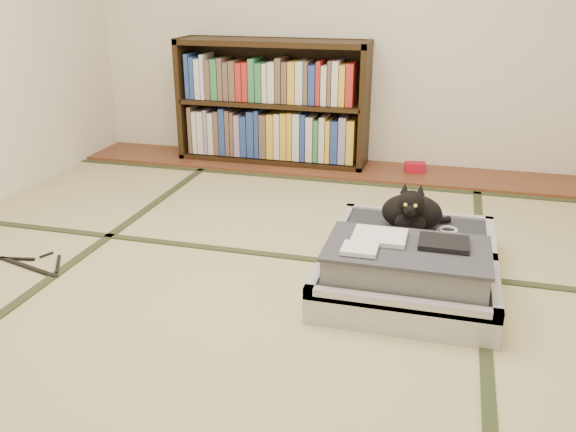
# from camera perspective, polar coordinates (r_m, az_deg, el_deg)

# --- Properties ---
(floor) EXTENTS (4.50, 4.50, 0.00)m
(floor) POSITION_cam_1_polar(r_m,az_deg,el_deg) (2.83, -2.86, -7.13)
(floor) COLOR tan
(floor) RESTS_ON ground
(wood_strip) EXTENTS (4.00, 0.50, 0.02)m
(wood_strip) POSITION_cam_1_polar(r_m,az_deg,el_deg) (4.63, 4.79, 4.45)
(wood_strip) COLOR brown
(wood_strip) RESTS_ON ground
(red_item) EXTENTS (0.16, 0.11, 0.07)m
(red_item) POSITION_cam_1_polar(r_m,az_deg,el_deg) (4.58, 11.79, 4.49)
(red_item) COLOR #A80D21
(red_item) RESTS_ON wood_strip
(tatami_borders) EXTENTS (4.00, 4.50, 0.01)m
(tatami_borders) POSITION_cam_1_polar(r_m,az_deg,el_deg) (3.25, -0.18, -3.07)
(tatami_borders) COLOR #2D381E
(tatami_borders) RESTS_ON ground
(bookcase) EXTENTS (1.45, 0.33, 0.93)m
(bookcase) POSITION_cam_1_polar(r_m,az_deg,el_deg) (4.71, -1.47, 10.35)
(bookcase) COLOR black
(bookcase) RESTS_ON wood_strip
(suitcase) EXTENTS (0.79, 1.05, 0.31)m
(suitcase) POSITION_cam_1_polar(r_m,az_deg,el_deg) (2.90, 11.23, -4.37)
(suitcase) COLOR silver
(suitcase) RESTS_ON floor
(cat) EXTENTS (0.35, 0.35, 0.28)m
(cat) POSITION_cam_1_polar(r_m,az_deg,el_deg) (3.11, 11.51, 0.35)
(cat) COLOR black
(cat) RESTS_ON suitcase
(cable_coil) EXTENTS (0.11, 0.11, 0.03)m
(cable_coil) POSITION_cam_1_polar(r_m,az_deg,el_deg) (3.17, 14.69, -1.35)
(cable_coil) COLOR white
(cable_coil) RESTS_ON suitcase
(hanger) EXTENTS (0.44, 0.25, 0.01)m
(hanger) POSITION_cam_1_polar(r_m,az_deg,el_deg) (3.33, -22.81, -4.16)
(hanger) COLOR black
(hanger) RESTS_ON floor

